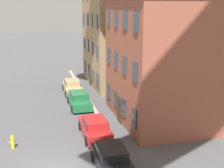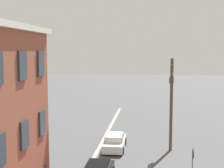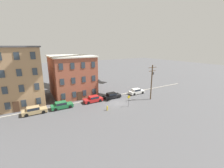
{
  "view_description": "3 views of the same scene",
  "coord_description": "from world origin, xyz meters",
  "px_view_note": "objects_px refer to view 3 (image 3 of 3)",
  "views": [
    {
      "loc": [
        16.74,
        -0.81,
        9.43
      ],
      "look_at": [
        -0.54,
        3.7,
        4.92
      ],
      "focal_mm": 50.0,
      "sensor_mm": 36.0,
      "label": 1
    },
    {
      "loc": [
        -19.67,
        -0.1,
        9.09
      ],
      "look_at": [
        -1.59,
        2.12,
        7.16
      ],
      "focal_mm": 50.0,
      "sensor_mm": 36.0,
      "label": 2
    },
    {
      "loc": [
        -17.23,
        -27.24,
        12.7
      ],
      "look_at": [
        1.44,
        4.52,
        3.34
      ],
      "focal_mm": 24.0,
      "sensor_mm": 36.0,
      "label": 3
    }
  ],
  "objects_px": {
    "car_white": "(136,91)",
    "car_tan": "(34,110)",
    "utility_pole": "(152,80)",
    "fire_hydrant": "(107,108)",
    "caution_sign": "(129,99)",
    "car_green": "(62,105)",
    "car_red": "(93,99)",
    "car_black": "(112,95)"
  },
  "relations": [
    {
      "from": "car_black",
      "to": "caution_sign",
      "type": "distance_m",
      "value": 6.49
    },
    {
      "from": "car_tan",
      "to": "utility_pole",
      "type": "xyz_separation_m",
      "value": [
        25.26,
        -5.38,
        4.0
      ]
    },
    {
      "from": "car_green",
      "to": "caution_sign",
      "type": "distance_m",
      "value": 14.21
    },
    {
      "from": "car_tan",
      "to": "car_red",
      "type": "height_order",
      "value": "same"
    },
    {
      "from": "car_green",
      "to": "utility_pole",
      "type": "relative_size",
      "value": 0.52
    },
    {
      "from": "utility_pole",
      "to": "fire_hydrant",
      "type": "xyz_separation_m",
      "value": [
        -12.38,
        -0.37,
        -4.27
      ]
    },
    {
      "from": "car_white",
      "to": "car_tan",
      "type": "bearing_deg",
      "value": 179.4
    },
    {
      "from": "car_tan",
      "to": "car_black",
      "type": "xyz_separation_m",
      "value": [
        17.36,
        0.03,
        0.0
      ]
    },
    {
      "from": "car_red",
      "to": "car_green",
      "type": "bearing_deg",
      "value": -179.51
    },
    {
      "from": "fire_hydrant",
      "to": "car_tan",
      "type": "bearing_deg",
      "value": 155.94
    },
    {
      "from": "car_tan",
      "to": "fire_hydrant",
      "type": "xyz_separation_m",
      "value": [
        12.89,
        -5.75,
        -0.27
      ]
    },
    {
      "from": "car_white",
      "to": "utility_pole",
      "type": "relative_size",
      "value": 0.52
    },
    {
      "from": "caution_sign",
      "to": "fire_hydrant",
      "type": "distance_m",
      "value": 5.11
    },
    {
      "from": "fire_hydrant",
      "to": "car_black",
      "type": "bearing_deg",
      "value": 52.27
    },
    {
      "from": "car_tan",
      "to": "car_green",
      "type": "relative_size",
      "value": 1.0
    },
    {
      "from": "car_tan",
      "to": "caution_sign",
      "type": "distance_m",
      "value": 18.94
    },
    {
      "from": "car_tan",
      "to": "utility_pole",
      "type": "relative_size",
      "value": 0.52
    },
    {
      "from": "car_red",
      "to": "car_white",
      "type": "relative_size",
      "value": 1.0
    },
    {
      "from": "car_tan",
      "to": "car_white",
      "type": "distance_m",
      "value": 24.97
    },
    {
      "from": "utility_pole",
      "to": "car_black",
      "type": "bearing_deg",
      "value": 145.62
    },
    {
      "from": "car_black",
      "to": "utility_pole",
      "type": "height_order",
      "value": "utility_pole"
    },
    {
      "from": "car_black",
      "to": "fire_hydrant",
      "type": "bearing_deg",
      "value": -127.73
    },
    {
      "from": "car_green",
      "to": "car_red",
      "type": "xyz_separation_m",
      "value": [
        7.2,
        0.06,
        0.0
      ]
    },
    {
      "from": "car_black",
      "to": "car_white",
      "type": "height_order",
      "value": "same"
    },
    {
      "from": "car_white",
      "to": "car_green",
      "type": "bearing_deg",
      "value": 179.31
    },
    {
      "from": "utility_pole",
      "to": "fire_hydrant",
      "type": "bearing_deg",
      "value": -178.28
    },
    {
      "from": "car_green",
      "to": "utility_pole",
      "type": "bearing_deg",
      "value": -14.9
    },
    {
      "from": "car_tan",
      "to": "utility_pole",
      "type": "distance_m",
      "value": 26.14
    },
    {
      "from": "car_green",
      "to": "utility_pole",
      "type": "xyz_separation_m",
      "value": [
        20.13,
        -5.36,
        4.0
      ]
    },
    {
      "from": "caution_sign",
      "to": "car_white",
      "type": "bearing_deg",
      "value": 40.47
    },
    {
      "from": "car_green",
      "to": "car_red",
      "type": "bearing_deg",
      "value": 0.49
    },
    {
      "from": "car_tan",
      "to": "car_white",
      "type": "xyz_separation_m",
      "value": [
        24.97,
        -0.26,
        0.0
      ]
    },
    {
      "from": "car_tan",
      "to": "caution_sign",
      "type": "xyz_separation_m",
      "value": [
        17.81,
        -6.38,
        0.98
      ]
    },
    {
      "from": "utility_pole",
      "to": "fire_hydrant",
      "type": "height_order",
      "value": "utility_pole"
    },
    {
      "from": "fire_hydrant",
      "to": "caution_sign",
      "type": "bearing_deg",
      "value": -7.23
    },
    {
      "from": "caution_sign",
      "to": "car_green",
      "type": "bearing_deg",
      "value": 153.38
    },
    {
      "from": "car_green",
      "to": "fire_hydrant",
      "type": "distance_m",
      "value": 9.64
    },
    {
      "from": "car_red",
      "to": "utility_pole",
      "type": "relative_size",
      "value": 0.52
    },
    {
      "from": "car_tan",
      "to": "car_red",
      "type": "xyz_separation_m",
      "value": [
        12.34,
        0.04,
        0.0
      ]
    },
    {
      "from": "car_green",
      "to": "caution_sign",
      "type": "xyz_separation_m",
      "value": [
        12.67,
        -6.35,
        0.98
      ]
    },
    {
      "from": "car_tan",
      "to": "car_red",
      "type": "relative_size",
      "value": 1.0
    },
    {
      "from": "fire_hydrant",
      "to": "car_red",
      "type": "bearing_deg",
      "value": 95.41
    }
  ]
}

